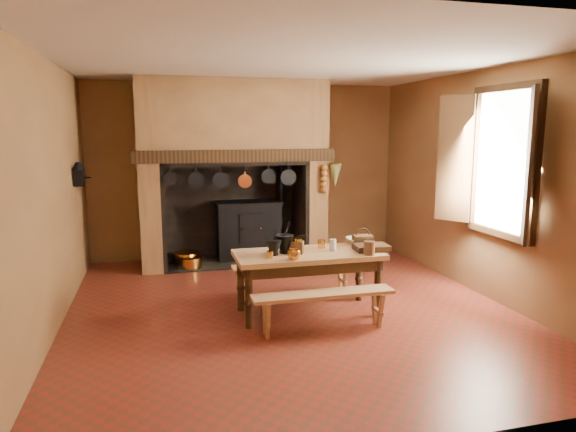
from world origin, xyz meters
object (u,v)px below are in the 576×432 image
at_px(work_table, 308,262).
at_px(wicker_basket, 363,240).
at_px(bench_front, 323,302).
at_px(mixing_bowl, 358,241).
at_px(coffee_grinder, 297,246).
at_px(iron_range, 249,229).

bearing_deg(work_table, wicker_basket, 13.03).
xyz_separation_m(bench_front, mixing_bowl, (0.71, 0.84, 0.43)).
distance_m(mixing_bowl, wicker_basket, 0.12).
distance_m(coffee_grinder, mixing_bowl, 0.89).
height_order(work_table, mixing_bowl, mixing_bowl).
bearing_deg(coffee_grinder, mixing_bowl, 43.87).
xyz_separation_m(work_table, coffee_grinder, (-0.13, -0.01, 0.19)).
bearing_deg(iron_range, bench_front, -86.22).
distance_m(work_table, wicker_basket, 0.76).
xyz_separation_m(mixing_bowl, wicker_basket, (0.01, -0.12, 0.03)).
height_order(iron_range, wicker_basket, iron_range).
xyz_separation_m(bench_front, wicker_basket, (0.72, 0.72, 0.47)).
xyz_separation_m(iron_range, bench_front, (0.21, -3.19, -0.17)).
bearing_deg(coffee_grinder, iron_range, 116.35).
xyz_separation_m(iron_range, wicker_basket, (0.93, -2.47, 0.30)).
distance_m(work_table, bench_front, 0.62).
distance_m(iron_range, coffee_grinder, 2.67).
bearing_deg(mixing_bowl, coffee_grinder, -160.77).
bearing_deg(wicker_basket, coffee_grinder, -163.35).
relative_size(iron_range, mixing_bowl, 5.63).
bearing_deg(wicker_basket, mixing_bowl, 99.38).
relative_size(work_table, bench_front, 1.10).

